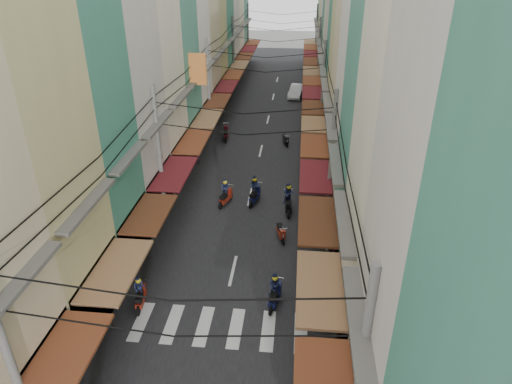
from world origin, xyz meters
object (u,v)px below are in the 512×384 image
Objects in this scene: bicycle at (341,235)px; market_umbrella at (353,245)px; white_car at (297,97)px; traffic_sign at (328,224)px.

bicycle is 4.46m from market_umbrella.
white_car is 32.46m from market_umbrella.
bicycle is at bearing 92.20° from market_umbrella.
market_umbrella is at bearing -61.49° from traffic_sign.
bicycle is (3.08, -28.26, 0.00)m from white_car.
market_umbrella is at bearing -174.92° from bicycle.
white_car is at bearing 94.08° from traffic_sign.
bicycle is 0.57× the size of traffic_sign.
traffic_sign is (-0.92, -2.01, 1.90)m from bicycle.
market_umbrella is 2.25m from traffic_sign.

